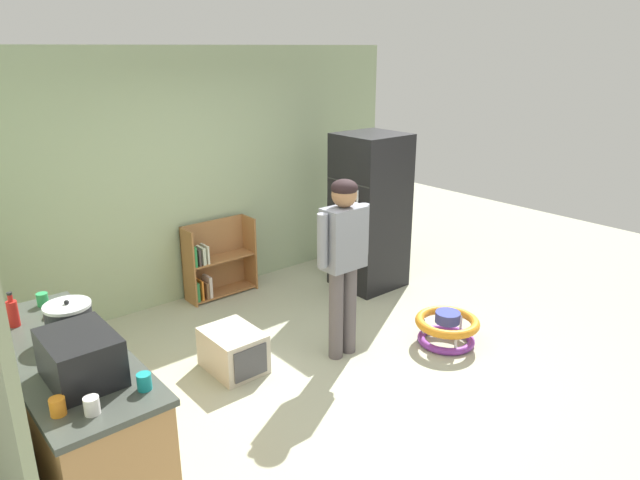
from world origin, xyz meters
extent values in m
plane|color=#A8AA8F|center=(0.00, 0.00, 0.00)|extent=(12.00, 12.00, 0.00)
cube|color=#98AB86|center=(0.00, 2.33, 1.35)|extent=(5.20, 0.06, 2.70)
cube|color=#B2804C|center=(-2.20, 0.22, 0.43)|extent=(0.60, 1.82, 0.86)
cube|color=#3F443D|center=(-2.20, 0.22, 0.88)|extent=(0.64, 1.86, 0.04)
sphere|color=silver|center=(-1.89, -0.39, 0.56)|extent=(0.04, 0.04, 0.04)
sphere|color=silver|center=(-1.89, 0.22, 0.56)|extent=(0.04, 0.04, 0.04)
sphere|color=silver|center=(-1.89, 0.83, 0.56)|extent=(0.04, 0.04, 0.04)
cube|color=black|center=(1.50, 1.26, 0.89)|extent=(0.70, 0.68, 1.78)
cylinder|color=silver|center=(1.14, 1.09, 0.98)|extent=(0.02, 0.02, 0.50)
cube|color=#333333|center=(1.15, 1.26, 1.28)|extent=(0.01, 0.67, 0.01)
cube|color=#9A6538|center=(-0.38, 2.11, 0.42)|extent=(0.02, 0.28, 0.85)
cube|color=#9A6538|center=(0.40, 2.11, 0.42)|extent=(0.02, 0.28, 0.85)
cube|color=#96653B|center=(0.01, 2.24, 0.42)|extent=(0.80, 0.02, 0.85)
cube|color=#9A6538|center=(0.01, 2.11, 0.03)|extent=(0.76, 0.24, 0.02)
cube|color=#9A6538|center=(0.01, 2.11, 0.43)|extent=(0.76, 0.24, 0.02)
cube|color=#318042|center=(-0.34, 2.08, 0.15)|extent=(0.03, 0.17, 0.22)
cube|color=#2E904A|center=(-0.34, 2.08, 0.56)|extent=(0.03, 0.17, 0.23)
cube|color=orange|center=(-0.28, 2.08, 0.15)|extent=(0.02, 0.17, 0.23)
cube|color=#3D3435|center=(-0.29, 2.08, 0.54)|extent=(0.03, 0.17, 0.19)
cube|color=brown|center=(-0.22, 2.08, 0.13)|extent=(0.03, 0.17, 0.19)
cube|color=beige|center=(-0.24, 2.08, 0.54)|extent=(0.03, 0.17, 0.19)
cube|color=beige|center=(-0.18, 2.08, 0.16)|extent=(0.03, 0.17, 0.24)
cube|color=beige|center=(-0.19, 2.08, 0.55)|extent=(0.02, 0.17, 0.20)
cylinder|color=#574F53|center=(0.08, 0.24, 0.43)|extent=(0.13, 0.13, 0.85)
cylinder|color=#574F53|center=(0.24, 0.24, 0.43)|extent=(0.13, 0.13, 0.85)
cube|color=gray|center=(0.16, 0.24, 1.13)|extent=(0.38, 0.22, 0.55)
cylinder|color=gray|center=(-0.08, 0.24, 1.15)|extent=(0.09, 0.09, 0.46)
cylinder|color=gray|center=(0.40, 0.24, 1.15)|extent=(0.09, 0.09, 0.46)
sphere|color=#956745|center=(0.16, 0.24, 1.51)|extent=(0.22, 0.22, 0.22)
ellipsoid|color=black|center=(0.16, 0.24, 1.57)|extent=(0.23, 0.23, 0.14)
torus|color=purple|center=(1.06, -0.25, 0.04)|extent=(0.54, 0.54, 0.07)
torus|color=orange|center=(1.06, -0.25, 0.22)|extent=(0.60, 0.60, 0.08)
cylinder|color=#303B8A|center=(1.06, -0.25, 0.27)|extent=(0.23, 0.23, 0.10)
cylinder|color=silver|center=(1.28, -0.25, 0.13)|extent=(0.02, 0.02, 0.18)
cylinder|color=silver|center=(0.95, -0.06, 0.13)|extent=(0.02, 0.02, 0.18)
cylinder|color=silver|center=(0.95, -0.44, 0.13)|extent=(0.02, 0.02, 0.18)
cube|color=#BDB3A3|center=(-0.74, 0.66, 0.18)|extent=(0.42, 0.54, 0.36)
cube|color=#424247|center=(-0.74, 0.38, 0.18)|extent=(0.32, 0.01, 0.27)
cube|color=black|center=(-2.21, -0.18, 1.04)|extent=(0.36, 0.48, 0.28)
cube|color=#2D2D33|center=(-2.02, -0.23, 1.04)|extent=(0.01, 0.31, 0.20)
cube|color=#515156|center=(-2.02, -0.01, 1.04)|extent=(0.01, 0.10, 0.20)
cylinder|color=black|center=(-2.10, 0.37, 1.01)|extent=(0.29, 0.29, 0.22)
cylinder|color=silver|center=(-2.10, 0.37, 1.13)|extent=(0.29, 0.29, 0.02)
sphere|color=black|center=(-2.10, 0.37, 1.15)|extent=(0.03, 0.03, 0.03)
ellipsoid|color=yellow|center=(-2.11, 0.79, 0.93)|extent=(0.11, 0.15, 0.04)
ellipsoid|color=yellow|center=(-2.10, 0.80, 0.93)|extent=(0.07, 0.16, 0.04)
ellipsoid|color=yellow|center=(-2.09, 0.80, 0.93)|extent=(0.07, 0.16, 0.04)
ellipsoid|color=yellow|center=(-2.07, 0.79, 0.93)|extent=(0.11, 0.15, 0.04)
cylinder|color=red|center=(-2.33, 0.77, 0.99)|extent=(0.07, 0.07, 0.18)
cylinder|color=red|center=(-2.33, 0.77, 1.10)|extent=(0.03, 0.03, 0.05)
cylinder|color=black|center=(-2.33, 0.77, 1.14)|extent=(0.04, 0.03, 0.02)
cylinder|color=teal|center=(-1.98, -0.50, 0.95)|extent=(0.08, 0.08, 0.09)
cylinder|color=orange|center=(-2.42, -0.44, 0.95)|extent=(0.08, 0.08, 0.09)
cylinder|color=#2B9753|center=(-2.09, 1.00, 0.95)|extent=(0.08, 0.08, 0.09)
cylinder|color=white|center=(-2.28, -0.54, 0.95)|extent=(0.08, 0.08, 0.09)
camera|label=1|loc=(-3.00, -3.20, 2.69)|focal=32.18mm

